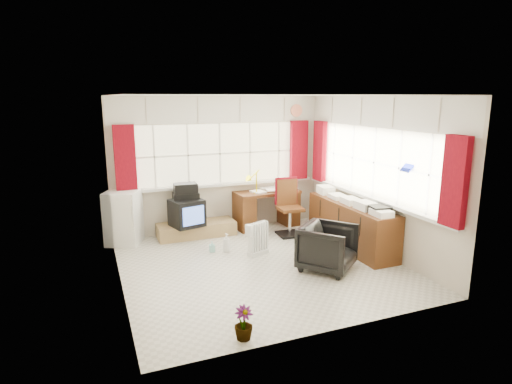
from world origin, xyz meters
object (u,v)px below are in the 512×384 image
Objects in this scene: task_chair at (288,204)px; tv_bench at (196,229)px; credenza at (351,224)px; mini_fridge at (123,217)px; desk at (266,206)px; desk_lamp at (257,177)px; radiator at (258,242)px; office_chair at (328,247)px; crt_tv at (187,213)px.

task_chair reaches higher than tv_bench.
mini_fridge is at bearing 155.61° from credenza.
desk_lamp is (-0.26, -0.14, 0.62)m from desk.
tv_bench is (-1.15, 0.06, -0.90)m from desk_lamp.
task_chair is at bearing -43.24° from desk_lamp.
desk_lamp is at bearing -3.34° from mini_fridge.
radiator is 1.48m from tv_bench.
crt_tv is (-1.59, 2.10, 0.15)m from office_chair.
task_chair is 1.77m from office_chair.
mini_fridge reaches higher than office_chair.
mini_fridge is at bearing 168.80° from task_chair.
radiator is 1.49m from crt_tv.
task_chair is 1.66× the size of crt_tv.
credenza is 2.75m from tv_bench.
office_chair reaches higher than tv_bench.
desk is 1.39× the size of mini_fridge.
task_chair is at bearing -11.20° from mini_fridge.
desk_lamp is 1.95m from credenza.
radiator is at bearing 172.27° from credenza.
office_chair is 3.52m from mini_fridge.
credenza reaches higher than tv_bench.
task_chair is 1.24m from credenza.
radiator is at bearing -35.56° from mini_fridge.
credenza is at bearing -33.71° from tv_bench.
task_chair is 1.40× the size of office_chair.
tv_bench is (-1.40, 2.23, -0.21)m from office_chair.
desk reaches higher than office_chair.
credenza is 1.43× the size of tv_bench.
credenza is (0.88, 0.71, 0.06)m from office_chair.
task_chair reaches higher than crt_tv.
credenza is 3.19× the size of crt_tv.
task_chair is 1.73m from tv_bench.
radiator is at bearing -62.28° from tv_bench.
desk is 1.72× the size of office_chair.
desk_lamp reaches higher than mini_fridge.
desk_lamp is at bearing 57.12° from office_chair.
desk_lamp is 1.45m from crt_tv.
desk_lamp is at bearing 3.05° from crt_tv.
credenza is (1.59, -0.22, 0.18)m from radiator.
desk_lamp is 0.22× the size of credenza.
credenza is at bearing -0.36° from office_chair.
tv_bench is (-0.69, 1.30, -0.09)m from radiator.
crt_tv is (-2.47, 1.39, 0.09)m from credenza.
mini_fridge reaches higher than credenza.
desk is at bearing 108.97° from task_chair.
mini_fridge is at bearing 176.35° from tv_bench.
crt_tv is at bearing -176.95° from desk_lamp.
mini_fridge is (-1.94, 1.38, 0.24)m from radiator.
tv_bench is 0.43m from crt_tv.
radiator is at bearing 88.30° from office_chair.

